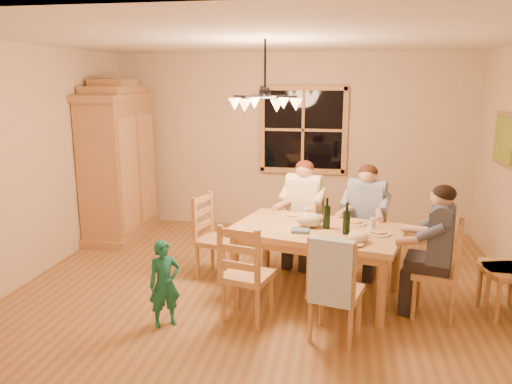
% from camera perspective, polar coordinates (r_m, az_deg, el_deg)
% --- Properties ---
extents(floor, '(5.50, 5.50, 0.00)m').
position_cam_1_polar(floor, '(5.70, 0.95, -11.08)').
color(floor, '#906034').
rests_on(floor, ground).
extents(ceiling, '(5.50, 5.00, 0.02)m').
position_cam_1_polar(ceiling, '(5.22, 1.06, 17.12)').
color(ceiling, white).
rests_on(ceiling, wall_back).
extents(wall_back, '(5.50, 0.02, 2.70)m').
position_cam_1_polar(wall_back, '(7.75, 3.91, 5.67)').
color(wall_back, beige).
rests_on(wall_back, floor).
extents(wall_left, '(0.02, 5.00, 2.70)m').
position_cam_1_polar(wall_left, '(6.33, -24.44, 2.96)').
color(wall_left, beige).
rests_on(wall_left, floor).
extents(window, '(1.30, 0.06, 1.30)m').
position_cam_1_polar(window, '(7.67, 5.40, 7.08)').
color(window, black).
rests_on(window, wall_back).
extents(painting, '(0.06, 0.78, 0.64)m').
position_cam_1_polar(painting, '(6.66, 26.62, 5.36)').
color(painting, '#997042').
rests_on(painting, wall_right).
extents(chandelier, '(0.77, 0.68, 0.71)m').
position_cam_1_polar(chandelier, '(5.21, 1.03, 10.28)').
color(chandelier, black).
rests_on(chandelier, ceiling).
extents(armoire, '(0.66, 1.40, 2.30)m').
position_cam_1_polar(armoire, '(7.58, -15.43, 2.85)').
color(armoire, '#997042').
rests_on(armoire, floor).
extents(dining_table, '(1.96, 1.47, 0.76)m').
position_cam_1_polar(dining_table, '(5.39, 7.01, -5.12)').
color(dining_table, tan).
rests_on(dining_table, floor).
extents(chair_far_left, '(0.53, 0.51, 0.99)m').
position_cam_1_polar(chair_far_left, '(6.37, 5.36, -5.59)').
color(chair_far_left, tan).
rests_on(chair_far_left, floor).
extents(chair_far_right, '(0.53, 0.51, 0.99)m').
position_cam_1_polar(chair_far_right, '(6.18, 12.25, -6.41)').
color(chair_far_right, tan).
rests_on(chair_far_right, floor).
extents(chair_near_left, '(0.53, 0.51, 0.99)m').
position_cam_1_polar(chair_near_left, '(4.94, -0.98, -11.15)').
color(chair_near_left, tan).
rests_on(chair_near_left, floor).
extents(chair_near_right, '(0.53, 0.51, 0.99)m').
position_cam_1_polar(chair_near_right, '(4.67, 9.06, -12.80)').
color(chair_near_right, tan).
rests_on(chair_near_right, floor).
extents(chair_end_left, '(0.51, 0.53, 0.99)m').
position_cam_1_polar(chair_end_left, '(5.95, -4.42, -6.92)').
color(chair_end_left, tan).
rests_on(chair_end_left, floor).
extents(chair_end_right, '(0.51, 0.53, 0.99)m').
position_cam_1_polar(chair_end_right, '(5.31, 19.74, -10.16)').
color(chair_end_right, tan).
rests_on(chair_end_right, floor).
extents(adult_woman, '(0.47, 0.50, 0.87)m').
position_cam_1_polar(adult_woman, '(6.22, 5.47, -0.88)').
color(adult_woman, '#F8F4C0').
rests_on(adult_woman, floor).
extents(adult_plaid_man, '(0.47, 0.50, 0.87)m').
position_cam_1_polar(adult_plaid_man, '(6.03, 12.49, -1.58)').
color(adult_plaid_man, '#356494').
rests_on(adult_plaid_man, floor).
extents(adult_slate_man, '(0.50, 0.47, 0.87)m').
position_cam_1_polar(adult_slate_man, '(5.13, 20.19, -4.61)').
color(adult_slate_man, '#42506A').
rests_on(adult_slate_man, floor).
extents(towel, '(0.39, 0.19, 0.58)m').
position_cam_1_polar(towel, '(4.34, 8.58, -9.07)').
color(towel, '#AACCE6').
rests_on(towel, chair_near_right).
extents(wine_bottle_a, '(0.08, 0.08, 0.33)m').
position_cam_1_polar(wine_bottle_a, '(5.30, 8.09, -2.43)').
color(wine_bottle_a, black).
rests_on(wine_bottle_a, dining_table).
extents(wine_bottle_b, '(0.08, 0.08, 0.33)m').
position_cam_1_polar(wine_bottle_b, '(5.14, 10.32, -2.98)').
color(wine_bottle_b, black).
rests_on(wine_bottle_b, dining_table).
extents(plate_woman, '(0.26, 0.26, 0.02)m').
position_cam_1_polar(plate_woman, '(5.72, 4.12, -2.81)').
color(plate_woman, white).
rests_on(plate_woman, dining_table).
extents(plate_plaid, '(0.26, 0.26, 0.02)m').
position_cam_1_polar(plate_plaid, '(5.56, 11.14, -3.50)').
color(plate_plaid, white).
rests_on(plate_plaid, dining_table).
extents(plate_slate, '(0.26, 0.26, 0.02)m').
position_cam_1_polar(plate_slate, '(5.25, 13.76, -4.60)').
color(plate_slate, white).
rests_on(plate_slate, dining_table).
extents(wine_glass_a, '(0.06, 0.06, 0.14)m').
position_cam_1_polar(wine_glass_a, '(5.61, 5.79, -2.52)').
color(wine_glass_a, silver).
rests_on(wine_glass_a, dining_table).
extents(wine_glass_b, '(0.06, 0.06, 0.14)m').
position_cam_1_polar(wine_glass_b, '(5.32, 13.17, -3.65)').
color(wine_glass_b, silver).
rests_on(wine_glass_b, dining_table).
extents(cap, '(0.20, 0.20, 0.11)m').
position_cam_1_polar(cap, '(4.94, 11.61, -5.03)').
color(cap, beige).
rests_on(cap, dining_table).
extents(napkin, '(0.21, 0.18, 0.03)m').
position_cam_1_polar(napkin, '(5.18, 5.09, -4.43)').
color(napkin, '#44677E').
rests_on(napkin, dining_table).
extents(cloth_bundle, '(0.28, 0.22, 0.15)m').
position_cam_1_polar(cloth_bundle, '(5.36, 6.17, -3.17)').
color(cloth_bundle, tan).
rests_on(cloth_bundle, dining_table).
extents(child, '(0.37, 0.34, 0.84)m').
position_cam_1_polar(child, '(4.86, -10.41, -10.25)').
color(child, '#17695A').
rests_on(child, floor).
extents(chair_spare_front, '(0.52, 0.53, 0.99)m').
position_cam_1_polar(chair_spare_front, '(5.61, 26.59, -9.55)').
color(chair_spare_front, tan).
rests_on(chair_spare_front, floor).
extents(chair_spare_back, '(0.45, 0.47, 0.99)m').
position_cam_1_polar(chair_spare_back, '(5.69, 26.35, -9.22)').
color(chair_spare_back, tan).
rests_on(chair_spare_back, floor).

